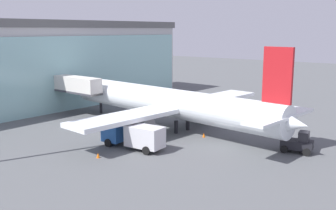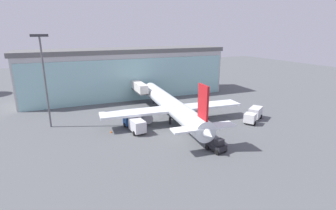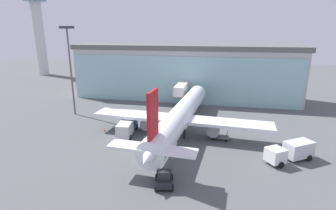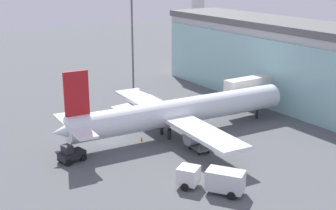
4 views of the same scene
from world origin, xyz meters
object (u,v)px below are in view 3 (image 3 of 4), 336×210
jet_bridge (183,88)px  baggage_cart (220,137)px  fuel_truck (291,151)px  pushback_tug (164,179)px  control_tower (37,21)px  catering_truck (127,127)px  safety_cone_wingtip (105,130)px  airplane (181,115)px  safety_cone_nose (171,145)px  apron_light_mast (70,64)px

jet_bridge → baggage_cart: size_ratio=4.46×
fuel_truck → pushback_tug: (-16.38, -9.25, -0.49)m
control_tower → catering_truck: control_tower is taller
catering_truck → pushback_tug: catering_truck is taller
jet_bridge → fuel_truck: size_ratio=1.81×
fuel_truck → safety_cone_wingtip: fuel_truck is taller
airplane → catering_truck: (-9.24, -2.13, -1.93)m
airplane → pushback_tug: 16.90m
catering_truck → fuel_truck: 26.33m
pushback_tug → catering_truck: bearing=22.3°
airplane → pushback_tug: size_ratio=10.84×
safety_cone_nose → apron_light_mast: bearing=151.2°
fuel_truck → baggage_cart: fuel_truck is taller
safety_cone_wingtip → pushback_tug: bearing=-47.7°
fuel_truck → safety_cone_wingtip: 31.04m
control_tower → safety_cone_nose: (64.69, -61.85, -21.26)m
baggage_cart → apron_light_mast: bearing=171.9°
catering_truck → baggage_cart: bearing=-92.1°
airplane → baggage_cart: (6.86, -1.58, -2.89)m
apron_light_mast → safety_cone_nose: (23.54, -12.97, -10.79)m
control_tower → pushback_tug: control_tower is taller
control_tower → catering_truck: (56.28, -58.27, -20.06)m
jet_bridge → safety_cone_nose: bearing=-175.1°
catering_truck → safety_cone_wingtip: 4.84m
pushback_tug → jet_bridge: bearing=-7.3°
jet_bridge → fuel_truck: jet_bridge is taller
baggage_cart → safety_cone_wingtip: size_ratio=5.44×
airplane → control_tower: bearing=55.3°
catering_truck → safety_cone_wingtip: bearing=76.0°
apron_light_mast → safety_cone_wingtip: 17.34m
safety_cone_wingtip → apron_light_mast: bearing=140.8°
pushback_tug → safety_cone_wingtip: pushback_tug is taller
safety_cone_nose → safety_cone_wingtip: 13.74m
control_tower → safety_cone_nose: control_tower is taller
fuel_truck → pushback_tug: fuel_truck is taller
apron_light_mast → fuel_truck: (40.92, -14.74, -9.60)m
pushback_tug → airplane: bearing=-9.9°
jet_bridge → catering_truck: size_ratio=1.79×
control_tower → fuel_truck: size_ratio=4.59×
apron_light_mast → fuel_truck: apron_light_mast is taller
control_tower → safety_cone_wingtip: (51.66, -57.46, -21.26)m
fuel_truck → safety_cone_nose: bearing=-38.0°
jet_bridge → safety_cone_wingtip: jet_bridge is taller
catering_truck → baggage_cart: 16.14m
baggage_cart → airplane: bearing=174.8°
safety_cone_wingtip → catering_truck: bearing=-9.9°
airplane → safety_cone_nose: airplane is taller
airplane → fuel_truck: bearing=-108.4°
fuel_truck → pushback_tug: size_ratio=2.12×
airplane → pushback_tug: (0.16, -16.73, -2.42)m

